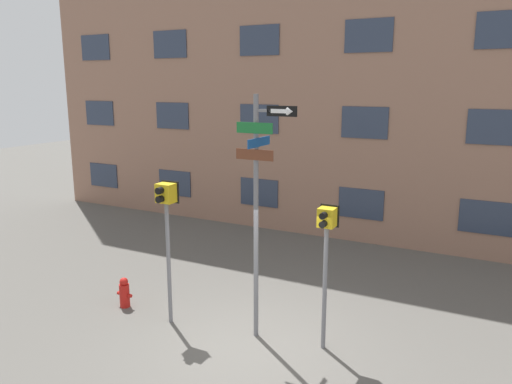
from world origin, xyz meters
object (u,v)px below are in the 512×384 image
(street_sign_pole, at_px, (259,198))
(fire_hydrant, at_px, (124,293))
(pedestrian_signal_right, at_px, (326,241))
(pedestrian_signal_left, at_px, (167,214))

(street_sign_pole, bearing_deg, fire_hydrant, -176.70)
(fire_hydrant, bearing_deg, street_sign_pole, 3.30)
(fire_hydrant, bearing_deg, pedestrian_signal_right, 4.58)
(street_sign_pole, xyz_separation_m, fire_hydrant, (-3.15, -0.18, -2.40))
(street_sign_pole, height_order, pedestrian_signal_left, street_sign_pole)
(street_sign_pole, relative_size, pedestrian_signal_left, 1.57)
(pedestrian_signal_left, relative_size, pedestrian_signal_right, 1.09)
(street_sign_pole, xyz_separation_m, pedestrian_signal_left, (-1.84, -0.30, -0.46))
(pedestrian_signal_left, bearing_deg, pedestrian_signal_right, 8.74)
(pedestrian_signal_right, relative_size, fire_hydrant, 4.02)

